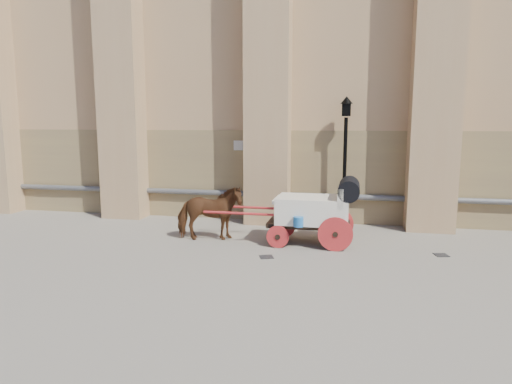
# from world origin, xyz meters

# --- Properties ---
(ground) EXTENTS (90.00, 90.00, 0.00)m
(ground) POSITION_xyz_m (0.00, 0.00, 0.00)
(ground) COLOR slate
(ground) RESTS_ON ground
(horse) EXTENTS (1.96, 1.21, 1.54)m
(horse) POSITION_xyz_m (-2.20, 1.12, 0.77)
(horse) COLOR #583219
(horse) RESTS_ON ground
(carriage) EXTENTS (4.16, 1.48, 1.82)m
(carriage) POSITION_xyz_m (0.78, 1.30, 0.98)
(carriage) COLOR black
(carriage) RESTS_ON ground
(street_lamp) EXTENTS (0.38, 0.38, 4.04)m
(street_lamp) POSITION_xyz_m (1.44, 3.53, 2.16)
(street_lamp) COLOR black
(street_lamp) RESTS_ON ground
(drain_grate_near) EXTENTS (0.41, 0.41, 0.01)m
(drain_grate_near) POSITION_xyz_m (-0.36, -0.17, 0.01)
(drain_grate_near) COLOR black
(drain_grate_near) RESTS_ON ground
(drain_grate_far) EXTENTS (0.38, 0.38, 0.01)m
(drain_grate_far) POSITION_xyz_m (3.88, 0.85, 0.01)
(drain_grate_far) COLOR black
(drain_grate_far) RESTS_ON ground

